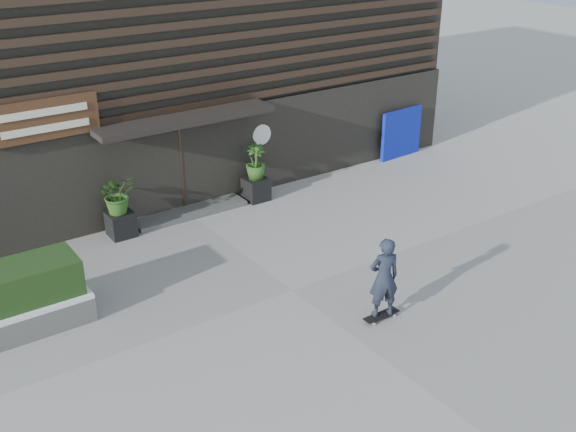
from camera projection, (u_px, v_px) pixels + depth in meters
ground at (292, 290)px, 14.12m from camera, size 80.00×80.00×0.00m
entrance_step at (189, 212)px, 17.53m from camera, size 3.00×0.80×0.12m
planter_pot_left at (121, 224)px, 16.30m from camera, size 0.60×0.60×0.60m
bamboo_left at (118, 194)px, 15.97m from camera, size 0.86×0.75×0.96m
planter_pot_right at (256, 189)px, 18.26m from camera, size 0.60×0.60×0.60m
bamboo_right at (255, 162)px, 17.93m from camera, size 0.54×0.54×0.96m
blue_tarp at (401, 133)px, 21.12m from camera, size 1.62×0.23×1.51m
building at (96, 25)px, 19.87m from camera, size 18.00×11.00×8.00m
skateboarder at (384, 278)px, 12.80m from camera, size 0.78×0.55×1.72m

